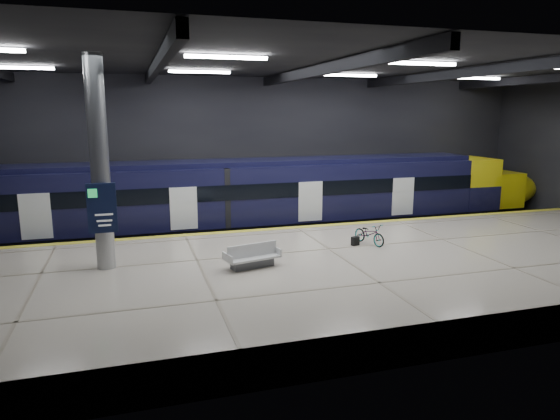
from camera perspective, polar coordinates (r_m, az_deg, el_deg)
name	(u,v)px	position (r m, az deg, el deg)	size (l,w,h in m)	color
ground	(319,269)	(20.28, 4.49, -6.71)	(30.00, 30.00, 0.00)	black
room_shell	(321,125)	(19.32, 4.74, 9.67)	(30.10, 16.10, 8.05)	black
platform	(345,275)	(17.92, 7.45, -7.34)	(30.00, 11.00, 1.10)	beige
safety_strip	(297,227)	(22.47, 1.98, -1.98)	(30.00, 0.40, 0.01)	yellow
rails	(279,235)	(25.26, -0.06, -2.89)	(30.00, 1.52, 0.16)	gray
train	(278,197)	(24.82, -0.25, 1.53)	(29.40, 2.84, 3.79)	black
bench	(252,259)	(16.73, -3.19, -5.61)	(1.97, 1.15, 0.81)	#595B60
bicycle	(369,234)	(19.84, 10.18, -2.70)	(0.55, 1.59, 0.84)	#99999E
pannier_bag	(355,241)	(19.64, 8.60, -3.52)	(0.30, 0.18, 0.35)	black
info_column	(100,167)	(17.04, -19.89, 4.62)	(0.90, 0.78, 6.90)	#9EA0A5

